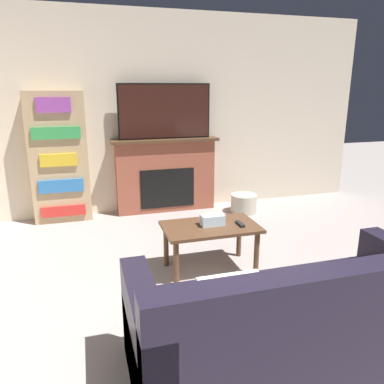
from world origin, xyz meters
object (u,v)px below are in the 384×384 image
(coffee_table, at_px, (210,232))
(storage_basket, at_px, (244,203))
(couch, at_px, (294,329))
(fireplace, at_px, (166,175))
(bookshelf, at_px, (59,158))
(tv, at_px, (165,111))

(coffee_table, bearing_deg, storage_basket, 55.89)
(couch, relative_size, storage_basket, 5.39)
(fireplace, bearing_deg, couch, -88.98)
(fireplace, relative_size, coffee_table, 1.65)
(bookshelf, bearing_deg, fireplace, 0.92)
(fireplace, distance_m, couch, 3.35)
(fireplace, xyz_separation_m, bookshelf, (-1.40, -0.02, 0.32))
(couch, bearing_deg, fireplace, 91.02)
(bookshelf, relative_size, storage_basket, 4.59)
(couch, bearing_deg, bookshelf, 113.72)
(storage_basket, bearing_deg, tv, 159.92)
(coffee_table, distance_m, bookshelf, 2.40)
(storage_basket, bearing_deg, couch, -108.42)
(fireplace, height_order, tv, tv)
(coffee_table, distance_m, storage_basket, 1.85)
(tv, distance_m, storage_basket, 1.69)
(tv, height_order, coffee_table, tv)
(coffee_table, relative_size, storage_basket, 2.45)
(fireplace, bearing_deg, bookshelf, -179.08)
(tv, bearing_deg, coffee_table, -89.65)
(tv, relative_size, couch, 0.64)
(storage_basket, bearing_deg, bookshelf, 171.20)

